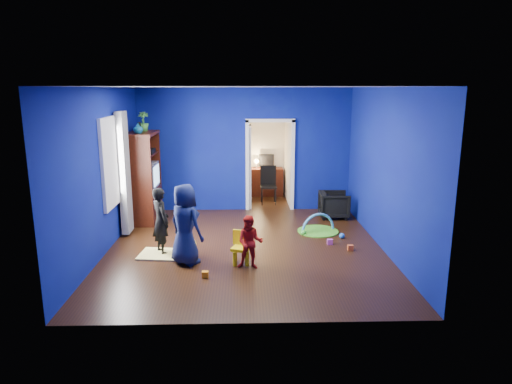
{
  "coord_description": "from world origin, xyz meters",
  "views": [
    {
      "loc": [
        -0.03,
        -7.96,
        2.88
      ],
      "look_at": [
        0.2,
        0.4,
        0.97
      ],
      "focal_mm": 32.0,
      "sensor_mm": 36.0,
      "label": 1
    }
  ],
  "objects_px": {
    "toddler_red": "(250,242)",
    "crt_tv": "(146,175)",
    "play_mat": "(318,231)",
    "hopper_ball": "(185,247)",
    "armchair": "(334,205)",
    "folding_chair": "(269,186)",
    "vase": "(138,128)",
    "kid_chair": "(241,249)",
    "study_desk": "(267,182)",
    "tv_armoire": "(144,177)",
    "child_black": "(161,221)",
    "child_navy": "(185,224)"
  },
  "relations": [
    {
      "from": "child_black",
      "to": "tv_armoire",
      "type": "height_order",
      "value": "tv_armoire"
    },
    {
      "from": "tv_armoire",
      "to": "crt_tv",
      "type": "bearing_deg",
      "value": 0.0
    },
    {
      "from": "vase",
      "to": "kid_chair",
      "type": "bearing_deg",
      "value": -47.68
    },
    {
      "from": "vase",
      "to": "hopper_ball",
      "type": "xyz_separation_m",
      "value": [
        1.16,
        -2.03,
        -1.87
      ]
    },
    {
      "from": "vase",
      "to": "child_black",
      "type": "bearing_deg",
      "value": -68.3
    },
    {
      "from": "toddler_red",
      "to": "crt_tv",
      "type": "distance_m",
      "value": 3.65
    },
    {
      "from": "study_desk",
      "to": "play_mat",
      "type": "bearing_deg",
      "value": -74.93
    },
    {
      "from": "folding_chair",
      "to": "study_desk",
      "type": "bearing_deg",
      "value": 90.0
    },
    {
      "from": "child_black",
      "to": "study_desk",
      "type": "height_order",
      "value": "child_black"
    },
    {
      "from": "armchair",
      "to": "play_mat",
      "type": "distance_m",
      "value": 1.21
    },
    {
      "from": "armchair",
      "to": "tv_armoire",
      "type": "bearing_deg",
      "value": 93.49
    },
    {
      "from": "toddler_red",
      "to": "tv_armoire",
      "type": "xyz_separation_m",
      "value": [
        -2.27,
        2.83,
        0.54
      ]
    },
    {
      "from": "kid_chair",
      "to": "folding_chair",
      "type": "relative_size",
      "value": 0.54
    },
    {
      "from": "toddler_red",
      "to": "hopper_ball",
      "type": "height_order",
      "value": "toddler_red"
    },
    {
      "from": "armchair",
      "to": "tv_armoire",
      "type": "xyz_separation_m",
      "value": [
        -4.22,
        -0.12,
        0.68
      ]
    },
    {
      "from": "child_black",
      "to": "hopper_ball",
      "type": "distance_m",
      "value": 0.64
    },
    {
      "from": "armchair",
      "to": "folding_chair",
      "type": "distance_m",
      "value": 1.93
    },
    {
      "from": "child_navy",
      "to": "study_desk",
      "type": "relative_size",
      "value": 1.55
    },
    {
      "from": "child_navy",
      "to": "crt_tv",
      "type": "xyz_separation_m",
      "value": [
        -1.17,
        2.58,
        0.34
      ]
    },
    {
      "from": "tv_armoire",
      "to": "crt_tv",
      "type": "relative_size",
      "value": 2.8
    },
    {
      "from": "child_black",
      "to": "hopper_ball",
      "type": "relative_size",
      "value": 2.96
    },
    {
      "from": "child_navy",
      "to": "hopper_ball",
      "type": "relative_size",
      "value": 3.37
    },
    {
      "from": "toddler_red",
      "to": "armchair",
      "type": "bearing_deg",
      "value": 64.14
    },
    {
      "from": "child_black",
      "to": "tv_armoire",
      "type": "distance_m",
      "value": 2.24
    },
    {
      "from": "toddler_red",
      "to": "crt_tv",
      "type": "relative_size",
      "value": 1.27
    },
    {
      "from": "tv_armoire",
      "to": "folding_chair",
      "type": "bearing_deg",
      "value": 26.88
    },
    {
      "from": "play_mat",
      "to": "crt_tv",
      "type": "bearing_deg",
      "value": 165.75
    },
    {
      "from": "vase",
      "to": "tv_armoire",
      "type": "relative_size",
      "value": 0.11
    },
    {
      "from": "toddler_red",
      "to": "kid_chair",
      "type": "height_order",
      "value": "toddler_red"
    },
    {
      "from": "tv_armoire",
      "to": "folding_chair",
      "type": "distance_m",
      "value": 3.19
    },
    {
      "from": "crt_tv",
      "to": "play_mat",
      "type": "distance_m",
      "value": 3.91
    },
    {
      "from": "crt_tv",
      "to": "hopper_ball",
      "type": "distance_m",
      "value": 2.71
    },
    {
      "from": "toddler_red",
      "to": "vase",
      "type": "relative_size",
      "value": 4.09
    },
    {
      "from": "child_black",
      "to": "study_desk",
      "type": "relative_size",
      "value": 1.36
    },
    {
      "from": "tv_armoire",
      "to": "vase",
      "type": "bearing_deg",
      "value": -90.0
    },
    {
      "from": "vase",
      "to": "crt_tv",
      "type": "xyz_separation_m",
      "value": [
        0.04,
        0.3,
        -1.05
      ]
    },
    {
      "from": "toddler_red",
      "to": "kid_chair",
      "type": "bearing_deg",
      "value": 134.5
    },
    {
      "from": "toddler_red",
      "to": "folding_chair",
      "type": "height_order",
      "value": "folding_chair"
    },
    {
      "from": "crt_tv",
      "to": "hopper_ball",
      "type": "height_order",
      "value": "crt_tv"
    },
    {
      "from": "child_black",
      "to": "play_mat",
      "type": "xyz_separation_m",
      "value": [
        2.99,
        1.16,
        -0.59
      ]
    },
    {
      "from": "armchair",
      "to": "kid_chair",
      "type": "bearing_deg",
      "value": 144.51
    },
    {
      "from": "hopper_ball",
      "to": "folding_chair",
      "type": "distance_m",
      "value": 4.11
    },
    {
      "from": "child_navy",
      "to": "kid_chair",
      "type": "xyz_separation_m",
      "value": [
        0.92,
        -0.05,
        -0.43
      ]
    },
    {
      "from": "toddler_red",
      "to": "vase",
      "type": "xyz_separation_m",
      "value": [
        -2.27,
        2.53,
        1.63
      ]
    },
    {
      "from": "toddler_red",
      "to": "study_desk",
      "type": "xyz_separation_m",
      "value": [
        0.53,
        5.21,
        -0.07
      ]
    },
    {
      "from": "study_desk",
      "to": "kid_chair",
      "type": "bearing_deg",
      "value": -97.76
    },
    {
      "from": "armchair",
      "to": "study_desk",
      "type": "height_order",
      "value": "study_desk"
    },
    {
      "from": "armchair",
      "to": "toddler_red",
      "type": "distance_m",
      "value": 3.54
    },
    {
      "from": "armchair",
      "to": "crt_tv",
      "type": "height_order",
      "value": "crt_tv"
    },
    {
      "from": "armchair",
      "to": "hopper_ball",
      "type": "bearing_deg",
      "value": 130.53
    }
  ]
}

